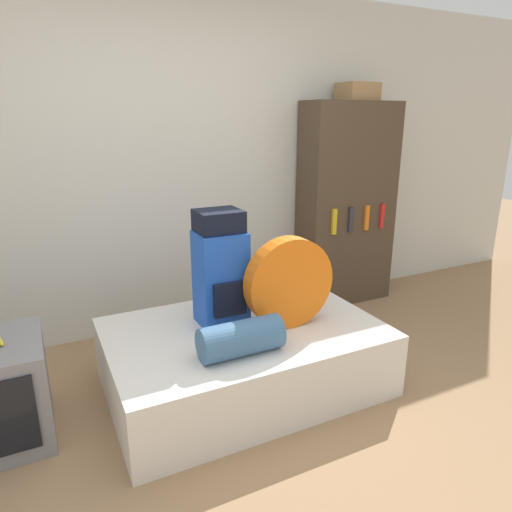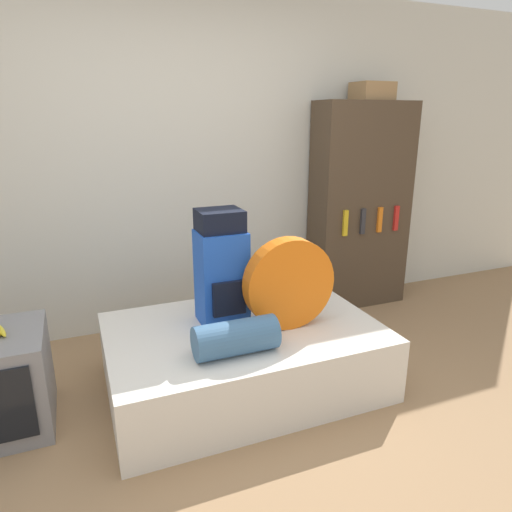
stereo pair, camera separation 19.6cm
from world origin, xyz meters
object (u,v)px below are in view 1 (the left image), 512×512
Objects in this scene: sleeping_roll at (241,338)px; tent_bag at (289,282)px; bookshelf at (347,206)px; cardboard_box at (357,92)px; backpack at (221,270)px.

tent_bag is at bearing 26.33° from sleeping_roll.
bookshelf reaches higher than tent_bag.
cardboard_box reaches higher than tent_bag.
tent_bag reaches higher than sleeping_roll.
sleeping_roll is at bearing -98.24° from backpack.
cardboard_box is (0.06, 0.02, 0.97)m from bookshelf.
tent_bag is (0.35, -0.23, -0.06)m from backpack.
tent_bag is at bearing -32.67° from backpack.
backpack reaches higher than sleeping_roll.
cardboard_box reaches higher than sleeping_roll.
cardboard_box reaches higher than bookshelf.
bookshelf is 5.89× the size of cardboard_box.
cardboard_box is at bearing 36.73° from sleeping_roll.
tent_bag is 0.32× the size of bookshelf.
backpack is at bearing 147.33° from tent_bag.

